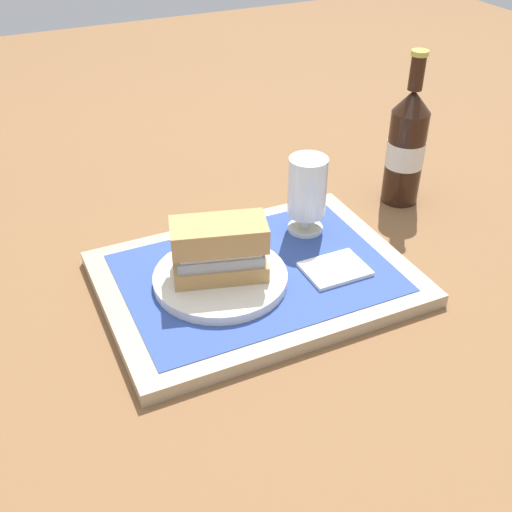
% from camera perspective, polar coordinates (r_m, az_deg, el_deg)
% --- Properties ---
extents(ground_plane, '(3.00, 3.00, 0.00)m').
position_cam_1_polar(ground_plane, '(0.93, 0.00, -2.54)').
color(ground_plane, brown).
extents(tray, '(0.44, 0.32, 0.02)m').
position_cam_1_polar(tray, '(0.92, 0.00, -2.05)').
color(tray, tan).
rests_on(tray, ground_plane).
extents(placemat, '(0.38, 0.27, 0.00)m').
position_cam_1_polar(placemat, '(0.91, 0.00, -1.51)').
color(placemat, '#2D4793').
rests_on(placemat, tray).
extents(plate, '(0.19, 0.19, 0.01)m').
position_cam_1_polar(plate, '(0.89, -3.30, -1.91)').
color(plate, silver).
rests_on(plate, placemat).
extents(sandwich, '(0.14, 0.10, 0.08)m').
position_cam_1_polar(sandwich, '(0.86, -3.19, 0.77)').
color(sandwich, tan).
rests_on(sandwich, plate).
extents(beer_glass, '(0.06, 0.06, 0.12)m').
position_cam_1_polar(beer_glass, '(0.98, 4.64, 5.78)').
color(beer_glass, silver).
rests_on(beer_glass, placemat).
extents(napkin_folded, '(0.09, 0.07, 0.01)m').
position_cam_1_polar(napkin_folded, '(0.92, 7.16, -1.18)').
color(napkin_folded, white).
rests_on(napkin_folded, placemat).
extents(beer_bottle, '(0.07, 0.07, 0.27)m').
position_cam_1_polar(beer_bottle, '(1.12, 13.44, 9.66)').
color(beer_bottle, black).
rests_on(beer_bottle, ground_plane).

